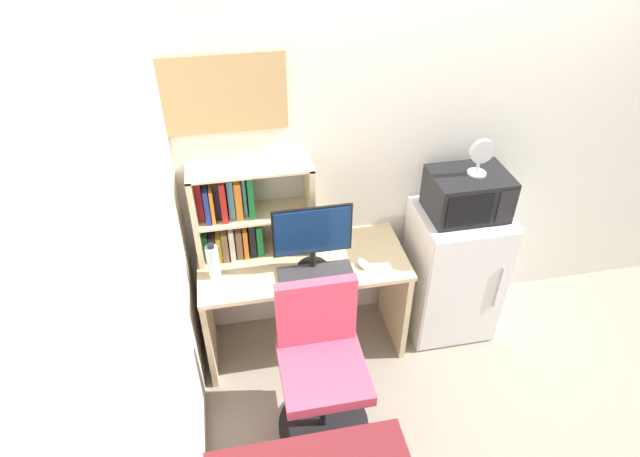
# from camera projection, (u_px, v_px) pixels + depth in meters

# --- Properties ---
(wall_back) EXTENTS (6.40, 0.04, 2.60)m
(wall_back) POSITION_uv_depth(u_px,v_px,m) (502.00, 135.00, 3.31)
(wall_back) COLOR silver
(wall_back) RESTS_ON ground_plane
(wall_left) EXTENTS (0.04, 4.40, 2.60)m
(wall_left) POSITION_uv_depth(u_px,v_px,m) (155.00, 413.00, 1.72)
(wall_left) COLOR silver
(wall_left) RESTS_ON ground_plane
(desk) EXTENTS (1.26, 0.56, 0.74)m
(desk) POSITION_uv_depth(u_px,v_px,m) (304.00, 288.00, 3.34)
(desk) COLOR beige
(desk) RESTS_ON ground_plane
(hutch_bookshelf) EXTENTS (0.70, 0.24, 0.60)m
(hutch_bookshelf) POSITION_uv_depth(u_px,v_px,m) (238.00, 212.00, 3.11)
(hutch_bookshelf) COLOR beige
(hutch_bookshelf) RESTS_ON desk
(monitor) EXTENTS (0.46, 0.18, 0.43)m
(monitor) POSITION_uv_depth(u_px,v_px,m) (312.00, 235.00, 3.01)
(monitor) COLOR black
(monitor) RESTS_ON desk
(keyboard) EXTENTS (0.44, 0.15, 0.02)m
(keyboard) POSITION_uv_depth(u_px,v_px,m) (315.00, 272.00, 3.11)
(keyboard) COLOR #333338
(keyboard) RESTS_ON desk
(computer_mouse) EXTENTS (0.06, 0.11, 0.03)m
(computer_mouse) POSITION_uv_depth(u_px,v_px,m) (362.00, 263.00, 3.17)
(computer_mouse) COLOR silver
(computer_mouse) RESTS_ON desk
(water_bottle) EXTENTS (0.07, 0.07, 0.23)m
(water_bottle) POSITION_uv_depth(u_px,v_px,m) (213.00, 261.00, 3.03)
(water_bottle) COLOR silver
(water_bottle) RESTS_ON desk
(mini_fridge) EXTENTS (0.56, 0.50, 0.95)m
(mini_fridge) POSITION_uv_depth(u_px,v_px,m) (453.00, 271.00, 3.52)
(mini_fridge) COLOR white
(mini_fridge) RESTS_ON ground_plane
(microwave) EXTENTS (0.46, 0.35, 0.27)m
(microwave) POSITION_uv_depth(u_px,v_px,m) (468.00, 194.00, 3.16)
(microwave) COLOR black
(microwave) RESTS_ON mini_fridge
(desk_fan) EXTENTS (0.14, 0.11, 0.23)m
(desk_fan) POSITION_uv_depth(u_px,v_px,m) (481.00, 156.00, 3.01)
(desk_fan) COLOR silver
(desk_fan) RESTS_ON microwave
(desk_chair) EXTENTS (0.53, 0.53, 0.96)m
(desk_chair) POSITION_uv_depth(u_px,v_px,m) (322.00, 372.00, 2.93)
(desk_chair) COLOR black
(desk_chair) RESTS_ON ground_plane
(wall_corkboard) EXTENTS (0.79, 0.02, 0.43)m
(wall_corkboard) POSITION_uv_depth(u_px,v_px,m) (211.00, 95.00, 2.77)
(wall_corkboard) COLOR tan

